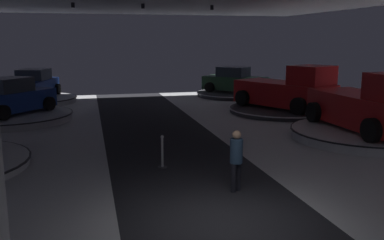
{
  "coord_description": "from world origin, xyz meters",
  "views": [
    {
      "loc": [
        -2.66,
        -7.88,
        3.81
      ],
      "look_at": [
        0.34,
        4.33,
        1.4
      ],
      "focal_mm": 39.46,
      "sensor_mm": 36.0,
      "label": 1
    }
  ],
  "objects_px": {
    "display_platform_far_left": "(12,117)",
    "display_car_deep_right": "(235,81)",
    "pickup_truck_far_right": "(288,91)",
    "display_car_deep_left": "(34,85)",
    "display_platform_deep_left": "(35,100)",
    "display_car_far_left": "(10,98)",
    "display_platform_far_right": "(283,110)",
    "pickup_truck_mid_right": "(372,107)",
    "display_platform_deep_right": "(235,94)",
    "visitor_walking_near": "(236,157)",
    "display_platform_mid_right": "(365,134)"
  },
  "relations": [
    {
      "from": "pickup_truck_far_right",
      "to": "display_platform_deep_right",
      "type": "height_order",
      "value": "pickup_truck_far_right"
    },
    {
      "from": "pickup_truck_far_right",
      "to": "display_car_deep_left",
      "type": "relative_size",
      "value": 1.26
    },
    {
      "from": "display_car_deep_left",
      "to": "display_platform_mid_right",
      "type": "distance_m",
      "value": 18.93
    },
    {
      "from": "display_car_deep_left",
      "to": "display_platform_deep_left",
      "type": "bearing_deg",
      "value": -103.97
    },
    {
      "from": "pickup_truck_mid_right",
      "to": "visitor_walking_near",
      "type": "distance_m",
      "value": 7.91
    },
    {
      "from": "visitor_walking_near",
      "to": "display_platform_mid_right",
      "type": "bearing_deg",
      "value": 32.06
    },
    {
      "from": "display_car_deep_right",
      "to": "display_platform_far_left",
      "type": "bearing_deg",
      "value": -155.7
    },
    {
      "from": "display_platform_deep_right",
      "to": "display_platform_mid_right",
      "type": "height_order",
      "value": "display_platform_mid_right"
    },
    {
      "from": "visitor_walking_near",
      "to": "pickup_truck_mid_right",
      "type": "bearing_deg",
      "value": 30.07
    },
    {
      "from": "display_car_deep_left",
      "to": "visitor_walking_near",
      "type": "bearing_deg",
      "value": -68.75
    },
    {
      "from": "pickup_truck_far_right",
      "to": "display_platform_far_right",
      "type": "bearing_deg",
      "value": 115.6
    },
    {
      "from": "display_platform_far_right",
      "to": "visitor_walking_near",
      "type": "distance_m",
      "value": 12.48
    },
    {
      "from": "display_platform_far_right",
      "to": "visitor_walking_near",
      "type": "xyz_separation_m",
      "value": [
        -6.44,
        -10.66,
        0.77
      ]
    },
    {
      "from": "display_platform_far_left",
      "to": "display_platform_deep_left",
      "type": "bearing_deg",
      "value": 86.81
    },
    {
      "from": "display_car_far_left",
      "to": "display_car_deep_right",
      "type": "height_order",
      "value": "display_car_far_left"
    },
    {
      "from": "display_car_deep_left",
      "to": "display_car_far_left",
      "type": "distance_m",
      "value": 6.02
    },
    {
      "from": "display_platform_mid_right",
      "to": "display_platform_far_left",
      "type": "bearing_deg",
      "value": 152.84
    },
    {
      "from": "pickup_truck_mid_right",
      "to": "display_car_deep_right",
      "type": "bearing_deg",
      "value": 93.09
    },
    {
      "from": "pickup_truck_far_right",
      "to": "display_car_deep_left",
      "type": "xyz_separation_m",
      "value": [
        -13.35,
        7.05,
        -0.08
      ]
    },
    {
      "from": "display_platform_deep_right",
      "to": "display_platform_far_left",
      "type": "bearing_deg",
      "value": -155.82
    },
    {
      "from": "display_car_deep_right",
      "to": "pickup_truck_mid_right",
      "type": "bearing_deg",
      "value": -86.91
    },
    {
      "from": "display_platform_far_right",
      "to": "display_car_deep_right",
      "type": "relative_size",
      "value": 1.35
    },
    {
      "from": "display_platform_deep_right",
      "to": "visitor_walking_near",
      "type": "distance_m",
      "value": 18.44
    },
    {
      "from": "display_platform_deep_right",
      "to": "display_car_deep_right",
      "type": "relative_size",
      "value": 1.23
    },
    {
      "from": "visitor_walking_near",
      "to": "display_platform_deep_right",
      "type": "bearing_deg",
      "value": 70.57
    },
    {
      "from": "visitor_walking_near",
      "to": "display_platform_far_left",
      "type": "bearing_deg",
      "value": 121.89
    },
    {
      "from": "display_platform_mid_right",
      "to": "visitor_walking_near",
      "type": "height_order",
      "value": "visitor_walking_near"
    },
    {
      "from": "display_platform_deep_left",
      "to": "display_car_deep_right",
      "type": "xyz_separation_m",
      "value": [
        12.89,
        0.01,
        0.85
      ]
    },
    {
      "from": "display_platform_far_left",
      "to": "display_car_far_left",
      "type": "xyz_separation_m",
      "value": [
        -0.02,
        -0.02,
        0.92
      ]
    },
    {
      "from": "display_platform_far_right",
      "to": "display_car_deep_left",
      "type": "bearing_deg",
      "value": 152.92
    },
    {
      "from": "display_platform_far_left",
      "to": "display_car_far_left",
      "type": "bearing_deg",
      "value": -126.97
    },
    {
      "from": "display_car_deep_left",
      "to": "display_car_far_left",
      "type": "xyz_separation_m",
      "value": [
        -0.36,
        -6.01,
        0.02
      ]
    },
    {
      "from": "display_car_far_left",
      "to": "pickup_truck_mid_right",
      "type": "height_order",
      "value": "pickup_truck_mid_right"
    },
    {
      "from": "display_platform_far_right",
      "to": "pickup_truck_far_right",
      "type": "relative_size",
      "value": 1.01
    },
    {
      "from": "display_car_far_left",
      "to": "display_platform_deep_right",
      "type": "xyz_separation_m",
      "value": [
        13.26,
        5.97,
        -0.97
      ]
    },
    {
      "from": "display_platform_deep_left",
      "to": "visitor_walking_near",
      "type": "distance_m",
      "value": 18.67
    },
    {
      "from": "display_car_far_left",
      "to": "display_car_deep_right",
      "type": "relative_size",
      "value": 1.05
    },
    {
      "from": "pickup_truck_mid_right",
      "to": "pickup_truck_far_right",
      "type": "bearing_deg",
      "value": 92.27
    },
    {
      "from": "display_platform_far_left",
      "to": "display_car_deep_right",
      "type": "xyz_separation_m",
      "value": [
        13.22,
        5.97,
        0.84
      ]
    },
    {
      "from": "display_platform_far_left",
      "to": "display_platform_deep_right",
      "type": "bearing_deg",
      "value": 24.18
    },
    {
      "from": "display_car_deep_left",
      "to": "display_car_far_left",
      "type": "bearing_deg",
      "value": -93.4
    },
    {
      "from": "pickup_truck_mid_right",
      "to": "visitor_walking_near",
      "type": "relative_size",
      "value": 3.35
    },
    {
      "from": "display_car_far_left",
      "to": "display_platform_deep_right",
      "type": "height_order",
      "value": "display_car_far_left"
    },
    {
      "from": "display_platform_deep_right",
      "to": "display_platform_far_right",
      "type": "bearing_deg",
      "value": -87.34
    },
    {
      "from": "display_platform_far_right",
      "to": "display_car_deep_right",
      "type": "xyz_separation_m",
      "value": [
        -0.33,
        6.74,
        0.9
      ]
    },
    {
      "from": "pickup_truck_far_right",
      "to": "visitor_walking_near",
      "type": "distance_m",
      "value": 12.28
    },
    {
      "from": "display_car_deep_left",
      "to": "display_car_deep_right",
      "type": "xyz_separation_m",
      "value": [
        12.88,
        -0.02,
        -0.06
      ]
    },
    {
      "from": "display_car_deep_left",
      "to": "display_platform_deep_right",
      "type": "xyz_separation_m",
      "value": [
        12.9,
        -0.04,
        -0.94
      ]
    },
    {
      "from": "display_platform_deep_left",
      "to": "display_platform_deep_right",
      "type": "xyz_separation_m",
      "value": [
        12.91,
        -0.01,
        -0.03
      ]
    },
    {
      "from": "display_platform_far_right",
      "to": "pickup_truck_mid_right",
      "type": "bearing_deg",
      "value": -86.64
    }
  ]
}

